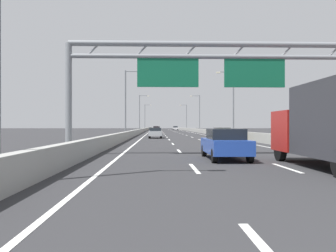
% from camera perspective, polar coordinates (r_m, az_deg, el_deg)
% --- Properties ---
extents(ground_plane, '(260.00, 260.00, 0.00)m').
position_cam_1_polar(ground_plane, '(100.77, 0.00, -0.89)').
color(ground_plane, '#2D2D30').
extents(lane_dash_left_1, '(0.16, 3.00, 0.01)m').
position_cam_1_polar(lane_dash_left_1, '(13.38, 4.37, -7.01)').
color(lane_dash_left_1, white).
rests_on(lane_dash_left_1, ground_plane).
extents(lane_dash_left_2, '(0.16, 3.00, 0.01)m').
position_cam_1_polar(lane_dash_left_2, '(22.31, 1.86, -4.18)').
color(lane_dash_left_2, white).
rests_on(lane_dash_left_2, ground_plane).
extents(lane_dash_left_3, '(0.16, 3.00, 0.01)m').
position_cam_1_polar(lane_dash_left_3, '(31.28, 0.80, -2.97)').
color(lane_dash_left_3, white).
rests_on(lane_dash_left_3, ground_plane).
extents(lane_dash_left_4, '(0.16, 3.00, 0.01)m').
position_cam_1_polar(lane_dash_left_4, '(40.26, 0.21, -2.29)').
color(lane_dash_left_4, white).
rests_on(lane_dash_left_4, ground_plane).
extents(lane_dash_left_5, '(0.16, 3.00, 0.01)m').
position_cam_1_polar(lane_dash_left_5, '(49.25, -0.17, -1.87)').
color(lane_dash_left_5, white).
rests_on(lane_dash_left_5, ground_plane).
extents(lane_dash_left_6, '(0.16, 3.00, 0.01)m').
position_cam_1_polar(lane_dash_left_6, '(58.25, -0.43, -1.57)').
color(lane_dash_left_6, white).
rests_on(lane_dash_left_6, ground_plane).
extents(lane_dash_left_7, '(0.16, 3.00, 0.01)m').
position_cam_1_polar(lane_dash_left_7, '(67.24, -0.62, -1.36)').
color(lane_dash_left_7, white).
rests_on(lane_dash_left_7, ground_plane).
extents(lane_dash_left_8, '(0.16, 3.00, 0.01)m').
position_cam_1_polar(lane_dash_left_8, '(76.24, -0.76, -1.19)').
color(lane_dash_left_8, white).
rests_on(lane_dash_left_8, ground_plane).
extents(lane_dash_left_9, '(0.16, 3.00, 0.01)m').
position_cam_1_polar(lane_dash_left_9, '(85.23, -0.87, -1.06)').
color(lane_dash_left_9, white).
rests_on(lane_dash_left_9, ground_plane).
extents(lane_dash_left_10, '(0.16, 3.00, 0.01)m').
position_cam_1_polar(lane_dash_left_10, '(94.23, -0.97, -0.95)').
color(lane_dash_left_10, white).
rests_on(lane_dash_left_10, ground_plane).
extents(lane_dash_left_11, '(0.16, 3.00, 0.01)m').
position_cam_1_polar(lane_dash_left_11, '(103.23, -1.04, -0.87)').
color(lane_dash_left_11, white).
rests_on(lane_dash_left_11, ground_plane).
extents(lane_dash_left_12, '(0.16, 3.00, 0.01)m').
position_cam_1_polar(lane_dash_left_12, '(112.23, -1.11, -0.79)').
color(lane_dash_left_12, white).
rests_on(lane_dash_left_12, ground_plane).
extents(lane_dash_left_13, '(0.16, 3.00, 0.01)m').
position_cam_1_polar(lane_dash_left_13, '(121.22, -1.16, -0.73)').
color(lane_dash_left_13, white).
rests_on(lane_dash_left_13, ground_plane).
extents(lane_dash_left_14, '(0.16, 3.00, 0.01)m').
position_cam_1_polar(lane_dash_left_14, '(130.22, -1.21, -0.68)').
color(lane_dash_left_14, white).
rests_on(lane_dash_left_14, ground_plane).
extents(lane_dash_left_15, '(0.16, 3.00, 0.01)m').
position_cam_1_polar(lane_dash_left_15, '(139.22, -1.25, -0.63)').
color(lane_dash_left_15, white).
rests_on(lane_dash_left_15, ground_plane).
extents(lane_dash_left_16, '(0.16, 3.00, 0.01)m').
position_cam_1_polar(lane_dash_left_16, '(148.22, -1.28, -0.59)').
color(lane_dash_left_16, white).
rests_on(lane_dash_left_16, ground_plane).
extents(lane_dash_left_17, '(0.16, 3.00, 0.01)m').
position_cam_1_polar(lane_dash_left_17, '(157.22, -1.32, -0.55)').
color(lane_dash_left_17, white).
rests_on(lane_dash_left_17, ground_plane).
extents(lane_dash_right_1, '(0.16, 3.00, 0.01)m').
position_cam_1_polar(lane_dash_right_1, '(14.23, 19.04, -6.59)').
color(lane_dash_right_1, white).
rests_on(lane_dash_right_1, ground_plane).
extents(lane_dash_right_2, '(0.16, 3.00, 0.01)m').
position_cam_1_polar(lane_dash_right_2, '(22.83, 10.94, -4.09)').
color(lane_dash_right_2, white).
rests_on(lane_dash_right_2, ground_plane).
extents(lane_dash_right_3, '(0.16, 3.00, 0.01)m').
position_cam_1_polar(lane_dash_right_3, '(31.65, 7.33, -2.93)').
color(lane_dash_right_3, white).
rests_on(lane_dash_right_3, ground_plane).
extents(lane_dash_right_4, '(0.16, 3.00, 0.01)m').
position_cam_1_polar(lane_dash_right_4, '(40.55, 5.30, -2.28)').
color(lane_dash_right_4, white).
rests_on(lane_dash_right_4, ground_plane).
extents(lane_dash_right_5, '(0.16, 3.00, 0.01)m').
position_cam_1_polar(lane_dash_right_5, '(49.49, 4.00, -1.86)').
color(lane_dash_right_5, white).
rests_on(lane_dash_right_5, ground_plane).
extents(lane_dash_right_6, '(0.16, 3.00, 0.01)m').
position_cam_1_polar(lane_dash_right_6, '(58.45, 3.11, -1.57)').
color(lane_dash_right_6, white).
rests_on(lane_dash_right_6, ground_plane).
extents(lane_dash_right_7, '(0.16, 3.00, 0.01)m').
position_cam_1_polar(lane_dash_right_7, '(67.41, 2.45, -1.35)').
color(lane_dash_right_7, white).
rests_on(lane_dash_right_7, ground_plane).
extents(lane_dash_right_8, '(0.16, 3.00, 0.01)m').
position_cam_1_polar(lane_dash_right_8, '(76.39, 1.94, -1.19)').
color(lane_dash_right_8, white).
rests_on(lane_dash_right_8, ground_plane).
extents(lane_dash_right_9, '(0.16, 3.00, 0.01)m').
position_cam_1_polar(lane_dash_right_9, '(85.37, 1.54, -1.06)').
color(lane_dash_right_9, white).
rests_on(lane_dash_right_9, ground_plane).
extents(lane_dash_right_10, '(0.16, 3.00, 0.01)m').
position_cam_1_polar(lane_dash_right_10, '(94.35, 1.22, -0.95)').
color(lane_dash_right_10, white).
rests_on(lane_dash_right_10, ground_plane).
extents(lane_dash_right_11, '(0.16, 3.00, 0.01)m').
position_cam_1_polar(lane_dash_right_11, '(103.34, 0.95, -0.87)').
color(lane_dash_right_11, white).
rests_on(lane_dash_right_11, ground_plane).
extents(lane_dash_right_12, '(0.16, 3.00, 0.01)m').
position_cam_1_polar(lane_dash_right_12, '(112.33, 0.73, -0.79)').
color(lane_dash_right_12, white).
rests_on(lane_dash_right_12, ground_plane).
extents(lane_dash_right_13, '(0.16, 3.00, 0.01)m').
position_cam_1_polar(lane_dash_right_13, '(121.32, 0.54, -0.73)').
color(lane_dash_right_13, white).
rests_on(lane_dash_right_13, ground_plane).
extents(lane_dash_right_14, '(0.16, 3.00, 0.01)m').
position_cam_1_polar(lane_dash_right_14, '(130.31, 0.38, -0.68)').
color(lane_dash_right_14, white).
rests_on(lane_dash_right_14, ground_plane).
extents(lane_dash_right_15, '(0.16, 3.00, 0.01)m').
position_cam_1_polar(lane_dash_right_15, '(139.31, 0.23, -0.63)').
color(lane_dash_right_15, white).
rests_on(lane_dash_right_15, ground_plane).
extents(lane_dash_right_16, '(0.16, 3.00, 0.01)m').
position_cam_1_polar(lane_dash_right_16, '(148.30, 0.11, -0.59)').
color(lane_dash_right_16, white).
rests_on(lane_dash_right_16, ground_plane).
extents(lane_dash_right_17, '(0.16, 3.00, 0.01)m').
position_cam_1_polar(lane_dash_right_17, '(157.29, -0.01, -0.55)').
color(lane_dash_right_17, white).
rests_on(lane_dash_right_17, ground_plane).
extents(edge_line_left, '(0.16, 176.00, 0.01)m').
position_cam_1_polar(edge_line_left, '(88.74, -3.14, -1.02)').
color(edge_line_left, white).
rests_on(edge_line_left, ground_plane).
extents(edge_line_right, '(0.16, 176.00, 0.01)m').
position_cam_1_polar(edge_line_right, '(89.13, 3.62, -1.01)').
color(edge_line_right, white).
rests_on(edge_line_right, ground_plane).
extents(barrier_left, '(0.45, 220.00, 0.95)m').
position_cam_1_polar(barrier_left, '(110.77, -3.74, -0.56)').
color(barrier_left, '#9E9E99').
rests_on(barrier_left, ground_plane).
extents(barrier_right, '(0.45, 220.00, 0.95)m').
position_cam_1_polar(barrier_right, '(111.17, 3.39, -0.56)').
color(barrier_right, '#9E9E99').
rests_on(barrier_right, ground_plane).
extents(sign_gantry, '(16.55, 0.36, 6.36)m').
position_cam_1_polar(sign_gantry, '(19.60, 7.66, 9.36)').
color(sign_gantry, gray).
rests_on(sign_gantry, ground_plane).
extents(streetlamp_left_mid, '(2.58, 0.28, 9.50)m').
position_cam_1_polar(streetlamp_left_mid, '(49.18, -6.79, 4.42)').
color(streetlamp_left_mid, slate).
rests_on(streetlamp_left_mid, ground_plane).
extents(streetlamp_right_mid, '(2.58, 0.28, 9.50)m').
position_cam_1_polar(streetlamp_right_mid, '(50.15, 10.52, 4.33)').
color(streetlamp_right_mid, slate).
rests_on(streetlamp_right_mid, ground_plane).
extents(streetlamp_left_far, '(2.58, 0.28, 9.50)m').
position_cam_1_polar(streetlamp_left_far, '(88.15, -4.59, 2.48)').
color(streetlamp_left_far, slate).
rests_on(streetlamp_left_far, ground_plane).
extents(streetlamp_right_far, '(2.58, 0.28, 9.50)m').
position_cam_1_polar(streetlamp_right_far, '(88.69, 5.10, 2.47)').
color(streetlamp_right_far, slate).
rests_on(streetlamp_right_far, ground_plane).
extents(streetlamp_left_distant, '(2.58, 0.28, 9.50)m').
position_cam_1_polar(streetlamp_left_distant, '(127.20, -3.75, 1.73)').
color(streetlamp_left_distant, slate).
rests_on(streetlamp_left_distant, ground_plane).
extents(streetlamp_right_distant, '(2.58, 0.28, 9.50)m').
position_cam_1_polar(streetlamp_right_distant, '(127.58, 2.97, 1.73)').
color(streetlamp_right_distant, slate).
rests_on(streetlamp_right_distant, ground_plane).
extents(white_car, '(1.89, 4.40, 1.49)m').
position_cam_1_polar(white_car, '(131.16, 1.23, -0.34)').
color(white_car, silver).
rests_on(white_car, ground_plane).
extents(silver_car, '(1.73, 4.30, 1.38)m').
position_cam_1_polar(silver_car, '(45.85, -2.12, -1.12)').
color(silver_car, '#A8ADB2').
rests_on(silver_car, ground_plane).
extents(blue_car, '(1.82, 4.39, 1.50)m').
position_cam_1_polar(blue_car, '(17.09, 9.43, -2.89)').
color(blue_car, '#2347AD').
rests_on(blue_car, ground_plane).
extents(yellow_car, '(1.73, 4.38, 1.44)m').
position_cam_1_polar(yellow_car, '(38.03, 8.87, -1.32)').
color(yellow_car, yellow).
rests_on(yellow_car, ground_plane).
extents(red_car, '(1.86, 4.58, 1.49)m').
position_cam_1_polar(red_car, '(88.35, -1.92, -0.53)').
color(red_car, red).
rests_on(red_car, ground_plane).
extents(orange_car, '(1.83, 4.61, 1.50)m').
position_cam_1_polar(orange_car, '(122.11, -2.04, -0.37)').
color(orange_car, orange).
rests_on(orange_car, ground_plane).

